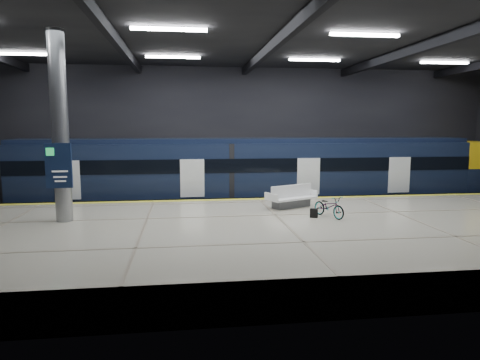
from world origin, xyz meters
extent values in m
plane|color=black|center=(0.00, 0.00, 0.00)|extent=(30.00, 30.00, 0.00)
cube|color=black|center=(0.00, 8.00, 4.00)|extent=(30.00, 0.10, 8.00)
cube|color=black|center=(0.00, -8.00, 4.00)|extent=(30.00, 0.10, 8.00)
cube|color=black|center=(0.00, 0.00, 8.00)|extent=(30.00, 16.00, 0.10)
cube|color=black|center=(-6.00, 0.00, 7.75)|extent=(0.25, 16.00, 0.40)
cube|color=black|center=(0.00, 0.00, 7.75)|extent=(0.25, 16.00, 0.40)
cube|color=black|center=(6.00, 0.00, 7.75)|extent=(0.25, 16.00, 0.40)
cube|color=white|center=(-4.00, -2.00, 7.88)|extent=(2.60, 0.18, 0.10)
cube|color=white|center=(3.00, -2.00, 7.88)|extent=(2.60, 0.18, 0.10)
cube|color=white|center=(-11.00, 4.00, 7.88)|extent=(2.60, 0.18, 0.10)
cube|color=white|center=(-4.00, 4.00, 7.88)|extent=(2.60, 0.18, 0.10)
cube|color=white|center=(3.00, 4.00, 7.88)|extent=(2.60, 0.18, 0.10)
cube|color=white|center=(10.00, 4.00, 7.88)|extent=(2.60, 0.18, 0.10)
cube|color=#B3AC97|center=(0.00, -2.50, 0.55)|extent=(30.00, 11.00, 1.10)
cube|color=yellow|center=(0.00, 2.75, 1.11)|extent=(30.00, 0.40, 0.01)
cube|color=gray|center=(0.00, 4.78, 0.08)|extent=(30.00, 0.08, 0.16)
cube|color=gray|center=(0.00, 6.22, 0.08)|extent=(30.00, 0.08, 0.16)
cube|color=black|center=(-0.17, 5.50, 0.55)|extent=(24.00, 2.58, 0.80)
cube|color=black|center=(-0.17, 5.50, 2.33)|extent=(24.00, 2.80, 2.75)
cube|color=black|center=(-0.17, 5.50, 3.82)|extent=(24.00, 2.30, 0.24)
cube|color=black|center=(-0.17, 4.09, 2.60)|extent=(24.00, 0.04, 0.70)
cube|color=white|center=(2.83, 4.08, 2.00)|extent=(1.20, 0.05, 1.90)
cube|color=yellow|center=(12.83, 5.50, 2.33)|extent=(2.00, 2.80, 2.75)
cube|color=black|center=(13.13, 5.50, 2.50)|extent=(1.60, 2.38, 0.80)
cube|color=#595B60|center=(1.01, 0.48, 1.26)|extent=(1.79, 1.22, 0.32)
cube|color=white|center=(1.01, 0.48, 1.51)|extent=(2.34, 1.74, 0.09)
cube|color=white|center=(1.01, 0.48, 1.81)|extent=(1.99, 0.99, 0.54)
cube|color=white|center=(0.03, 0.03, 1.64)|extent=(0.45, 0.86, 0.32)
cube|color=white|center=(1.98, 0.94, 1.64)|extent=(0.45, 0.86, 0.32)
imported|color=#99999E|center=(1.95, -1.66, 1.52)|extent=(1.16, 1.69, 0.84)
cube|color=black|center=(1.35, -1.66, 1.28)|extent=(0.34, 0.28, 0.35)
cylinder|color=#9EA0A5|center=(-8.00, -1.00, 4.55)|extent=(0.60, 0.60, 6.90)
cube|color=#101D3D|center=(-8.00, -1.42, 3.20)|extent=(0.90, 0.12, 1.60)
camera|label=1|loc=(-3.58, -17.28, 4.61)|focal=32.00mm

